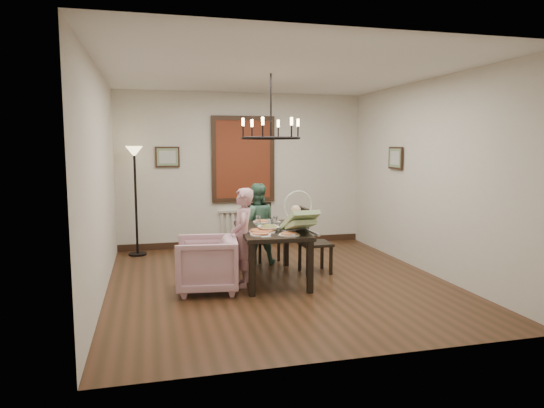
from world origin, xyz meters
name	(u,v)px	position (x,y,z in m)	size (l,w,h in m)	color
room_shell	(272,178)	(0.00, 0.37, 1.40)	(4.51, 5.00, 2.81)	#4C2C1A
dining_table	(271,235)	(-0.07, 0.13, 0.63)	(0.95, 1.58, 0.72)	black
chair_far	(265,232)	(0.11, 1.26, 0.47)	(0.41, 0.41, 0.93)	black
chair_right	(315,240)	(0.65, 0.33, 0.49)	(0.43, 0.43, 0.98)	black
armchair	(207,264)	(-1.00, -0.20, 0.35)	(0.75, 0.77, 0.70)	#CF9FAB
elderly_woman	(243,246)	(-0.51, -0.08, 0.54)	(0.39, 0.26, 1.08)	#C48A92
seated_man	(257,231)	(-0.07, 1.06, 0.53)	(0.51, 0.40, 1.05)	#426F57
baby_bouncer	(299,219)	(0.20, -0.32, 0.91)	(0.42, 0.59, 0.38)	#B6D694
salad_bowl	(268,228)	(-0.16, -0.08, 0.76)	(0.34, 0.34, 0.08)	white
pizza_platter	(262,231)	(-0.26, -0.15, 0.74)	(0.35, 0.35, 0.04)	tan
drinking_glass	(273,223)	(-0.01, 0.21, 0.79)	(0.07, 0.07, 0.14)	silver
window_blinds	(243,159)	(0.00, 2.46, 1.60)	(1.00, 0.03, 1.40)	maroon
radiator	(244,227)	(0.00, 2.48, 0.35)	(0.92, 0.12, 0.62)	silver
picture_back	(167,157)	(-1.35, 2.47, 1.65)	(0.42, 0.03, 0.36)	black
picture_right	(396,158)	(2.21, 0.90, 1.65)	(0.42, 0.03, 0.36)	black
floor_lamp	(136,202)	(-1.90, 2.15, 0.90)	(0.30, 0.30, 1.80)	black
chandelier	(271,138)	(-0.07, 0.13, 1.95)	(0.80, 0.80, 0.04)	black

